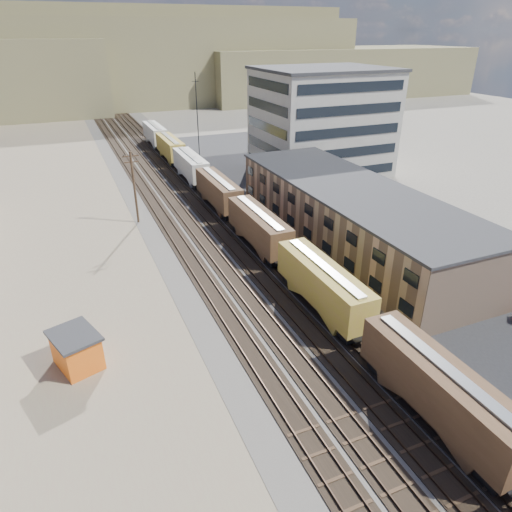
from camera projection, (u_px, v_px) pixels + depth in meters
name	position (u px, v px, depth m)	size (l,w,h in m)	color
ground	(365.00, 410.00, 32.38)	(300.00, 300.00, 0.00)	#6B6356
ballast_bed	(183.00, 197.00, 73.57)	(18.00, 200.00, 0.06)	#4C4742
dirt_yard	(51.00, 241.00, 58.32)	(24.00, 180.00, 0.03)	#816A58
asphalt_lot	(350.00, 209.00, 68.93)	(26.00, 120.00, 0.04)	#232326
rail_tracks	(180.00, 197.00, 73.34)	(11.40, 200.00, 0.24)	black
freight_train	(237.00, 207.00, 61.74)	(3.00, 119.74, 4.46)	black
warehouse	(351.00, 215.00, 56.61)	(12.40, 40.40, 7.25)	tan
office_tower	(321.00, 121.00, 83.35)	(22.60, 18.60, 18.45)	#9E998E
utility_pole_north	(134.00, 186.00, 61.65)	(2.20, 0.32, 10.00)	#382619
radio_mast	(198.00, 126.00, 79.87)	(1.20, 0.16, 18.00)	black
hills_north	(96.00, 61.00, 164.55)	(265.00, 80.00, 32.00)	brown
maintenance_shed	(77.00, 350.00, 36.07)	(4.38, 4.96, 3.03)	orange
parked_car_silver	(487.00, 270.00, 49.86)	(2.01, 4.95, 1.44)	#989C9F
parked_car_blue	(315.00, 183.00, 77.56)	(2.69, 5.84, 1.62)	navy
parked_car_far	(333.00, 180.00, 79.67)	(1.68, 4.17, 1.42)	white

